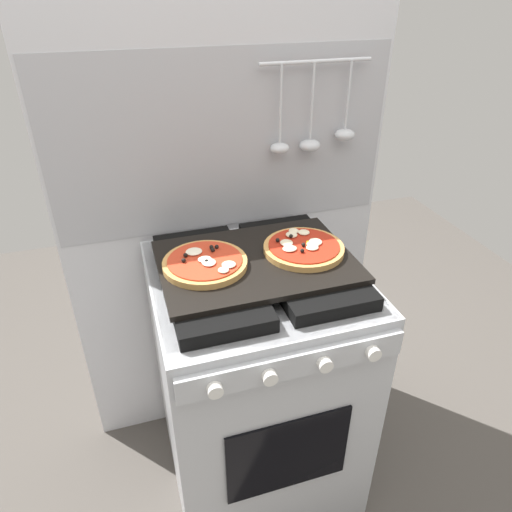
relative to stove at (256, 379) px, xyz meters
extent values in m
plane|color=#4C4742|center=(0.00, 0.00, -0.45)|extent=(4.00, 4.00, 0.00)
cube|color=silver|center=(0.00, 0.34, 0.32)|extent=(1.10, 0.03, 1.55)
cube|color=#ADADB2|center=(0.00, 0.32, 0.70)|extent=(1.08, 0.00, 0.56)
cylinder|color=silver|center=(0.28, 0.30, 0.93)|extent=(0.36, 0.01, 0.01)
cylinder|color=silver|center=(0.17, 0.29, 0.81)|extent=(0.01, 0.01, 0.23)
ellipsoid|color=silver|center=(0.17, 0.29, 0.68)|extent=(0.06, 0.05, 0.03)
cylinder|color=silver|center=(0.27, 0.29, 0.81)|extent=(0.01, 0.01, 0.23)
ellipsoid|color=silver|center=(0.27, 0.29, 0.68)|extent=(0.07, 0.06, 0.04)
cylinder|color=silver|center=(0.39, 0.29, 0.83)|extent=(0.01, 0.01, 0.21)
ellipsoid|color=silver|center=(0.39, 0.29, 0.70)|extent=(0.07, 0.06, 0.04)
cube|color=#B7BABF|center=(0.00, 0.00, -0.02)|extent=(0.60, 0.60, 0.86)
cube|color=black|center=(0.00, 0.00, 0.40)|extent=(0.59, 0.59, 0.01)
cube|color=black|center=(-0.14, 0.00, 0.43)|extent=(0.24, 0.51, 0.04)
cube|color=black|center=(0.14, 0.00, 0.43)|extent=(0.24, 0.51, 0.04)
cube|color=#B7BABF|center=(0.00, -0.31, 0.35)|extent=(0.58, 0.02, 0.07)
cylinder|color=silver|center=(-0.20, -0.33, 0.35)|extent=(0.04, 0.02, 0.04)
cylinder|color=silver|center=(-0.07, -0.33, 0.35)|extent=(0.04, 0.02, 0.04)
cylinder|color=silver|center=(0.07, -0.33, 0.35)|extent=(0.04, 0.02, 0.04)
cylinder|color=silver|center=(0.20, -0.33, 0.35)|extent=(0.04, 0.02, 0.04)
cube|color=black|center=(0.00, -0.30, 0.00)|extent=(0.36, 0.01, 0.28)
cube|color=black|center=(0.00, 0.00, 0.46)|extent=(0.54, 0.38, 0.02)
cylinder|color=tan|center=(-0.14, 0.01, 0.47)|extent=(0.23, 0.23, 0.02)
cylinder|color=red|center=(-0.14, 0.01, 0.49)|extent=(0.20, 0.20, 0.00)
ellipsoid|color=#F4EACC|center=(-0.17, 0.05, 0.49)|extent=(0.05, 0.04, 0.01)
ellipsoid|color=#F4EACC|center=(-0.14, -0.02, 0.49)|extent=(0.04, 0.04, 0.01)
ellipsoid|color=#F4EACC|center=(-0.09, -0.04, 0.49)|extent=(0.04, 0.04, 0.01)
ellipsoid|color=#F4EACC|center=(-0.11, -0.07, 0.49)|extent=(0.03, 0.03, 0.01)
ellipsoid|color=#F4EACC|center=(-0.15, 0.00, 0.49)|extent=(0.04, 0.03, 0.01)
sphere|color=black|center=(-0.11, 0.04, 0.49)|extent=(0.01, 0.01, 0.01)
sphere|color=black|center=(-0.19, 0.03, 0.49)|extent=(0.01, 0.01, 0.01)
sphere|color=black|center=(-0.10, 0.05, 0.49)|extent=(0.01, 0.01, 0.01)
sphere|color=black|center=(-0.20, 0.01, 0.49)|extent=(0.01, 0.01, 0.01)
sphere|color=black|center=(-0.11, 0.06, 0.49)|extent=(0.01, 0.01, 0.01)
sphere|color=black|center=(-0.14, -0.01, 0.49)|extent=(0.01, 0.01, 0.01)
cylinder|color=tan|center=(0.14, 0.00, 0.47)|extent=(0.23, 0.23, 0.02)
cylinder|color=#AD2614|center=(0.14, 0.00, 0.49)|extent=(0.20, 0.20, 0.00)
ellipsoid|color=beige|center=(0.17, -0.01, 0.49)|extent=(0.04, 0.03, 0.01)
ellipsoid|color=beige|center=(0.14, 0.08, 0.49)|extent=(0.03, 0.03, 0.01)
ellipsoid|color=beige|center=(0.10, 0.02, 0.49)|extent=(0.04, 0.04, 0.01)
ellipsoid|color=beige|center=(0.13, 0.06, 0.49)|extent=(0.03, 0.04, 0.01)
ellipsoid|color=beige|center=(0.17, 0.06, 0.49)|extent=(0.03, 0.03, 0.01)
ellipsoid|color=beige|center=(0.18, 0.00, 0.49)|extent=(0.04, 0.04, 0.01)
ellipsoid|color=beige|center=(0.16, -0.03, 0.49)|extent=(0.04, 0.03, 0.01)
ellipsoid|color=beige|center=(0.09, -0.01, 0.49)|extent=(0.04, 0.04, 0.01)
cube|color=gold|center=(0.16, 0.00, 0.49)|extent=(0.02, 0.03, 0.00)
sphere|color=black|center=(0.12, -0.04, 0.49)|extent=(0.01, 0.01, 0.01)
sphere|color=black|center=(0.12, 0.05, 0.49)|extent=(0.01, 0.01, 0.01)
sphere|color=black|center=(0.08, 0.04, 0.49)|extent=(0.01, 0.01, 0.01)
cube|color=#19721E|center=(0.15, -0.02, 0.49)|extent=(0.01, 0.03, 0.00)
sphere|color=black|center=(0.14, -0.01, 0.49)|extent=(0.01, 0.01, 0.01)
camera|label=1|loc=(-0.33, -1.06, 1.15)|focal=32.75mm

